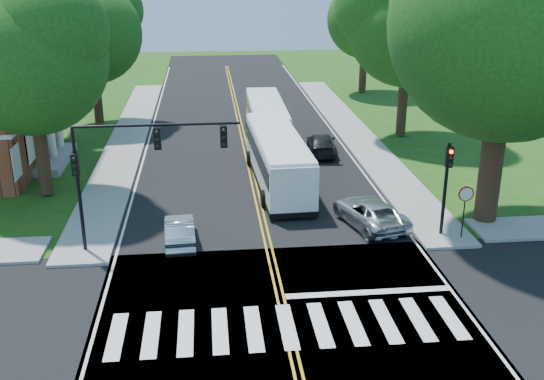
{
  "coord_description": "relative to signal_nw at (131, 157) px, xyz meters",
  "views": [
    {
      "loc": [
        -2.59,
        -19.95,
        12.44
      ],
      "look_at": [
        0.26,
        7.14,
        2.4
      ],
      "focal_mm": 42.0,
      "sensor_mm": 36.0,
      "label": 1
    }
  ],
  "objects": [
    {
      "name": "edge_line_w",
      "position": [
        -0.94,
        15.57,
        -4.36
      ],
      "size": [
        0.12,
        70.0,
        0.01
      ],
      "primitive_type": "cube",
      "color": "silver",
      "rests_on": "road"
    },
    {
      "name": "tree_west_near",
      "position": [
        -5.64,
        7.57,
        3.15
      ],
      "size": [
        8.0,
        8.0,
        11.4
      ],
      "color": "#332014",
      "rests_on": "ground"
    },
    {
      "name": "sidewalk_nw",
      "position": [
        -2.44,
        18.57,
        -4.3
      ],
      "size": [
        2.6,
        40.0,
        0.15
      ],
      "primitive_type": "cube",
      "color": "gray",
      "rests_on": "ground"
    },
    {
      "name": "edge_line_e",
      "position": [
        12.66,
        15.57,
        -4.36
      ],
      "size": [
        0.12,
        70.0,
        0.01
      ],
      "primitive_type": "cube",
      "color": "silver",
      "rests_on": "road"
    },
    {
      "name": "hatchback",
      "position": [
        1.84,
        0.5,
        -3.74
      ],
      "size": [
        1.54,
        3.85,
        1.25
      ],
      "primitive_type": "imported",
      "rotation": [
        0.0,
        0.0,
        3.2
      ],
      "color": "silver",
      "rests_on": "road"
    },
    {
      "name": "suv",
      "position": [
        11.01,
        1.69,
        -3.7
      ],
      "size": [
        3.4,
        5.23,
        1.34
      ],
      "primitive_type": "imported",
      "rotation": [
        0.0,
        0.0,
        3.4
      ],
      "color": "silver",
      "rests_on": "road"
    },
    {
      "name": "stop_bar",
      "position": [
        9.36,
        -4.83,
        -4.36
      ],
      "size": [
        6.6,
        0.4,
        0.01
      ],
      "primitive_type": "cube",
      "color": "silver",
      "rests_on": "road"
    },
    {
      "name": "road",
      "position": [
        5.86,
        11.57,
        -4.37
      ],
      "size": [
        14.0,
        96.0,
        0.01
      ],
      "primitive_type": "cube",
      "color": "black",
      "rests_on": "ground"
    },
    {
      "name": "center_line",
      "position": [
        5.86,
        15.57,
        -4.36
      ],
      "size": [
        0.36,
        70.0,
        0.01
      ],
      "primitive_type": "cube",
      "color": "gold",
      "rests_on": "road"
    },
    {
      "name": "tree_east_mid",
      "position": [
        17.36,
        17.57,
        3.48
      ],
      "size": [
        8.4,
        8.4,
        11.93
      ],
      "color": "#332014",
      "rests_on": "ground"
    },
    {
      "name": "cross_road",
      "position": [
        5.86,
        -6.43,
        -4.37
      ],
      "size": [
        60.0,
        12.0,
        0.01
      ],
      "primitive_type": "cube",
      "color": "black",
      "rests_on": "ground"
    },
    {
      "name": "tree_east_far",
      "position": [
        18.36,
        33.57,
        2.48
      ],
      "size": [
        7.2,
        7.2,
        10.34
      ],
      "color": "#332014",
      "rests_on": "ground"
    },
    {
      "name": "crosswalk",
      "position": [
        5.86,
        -6.93,
        -4.36
      ],
      "size": [
        12.6,
        3.0,
        0.01
      ],
      "primitive_type": "cube",
      "color": "silver",
      "rests_on": "road"
    },
    {
      "name": "bus_follow",
      "position": [
        7.5,
        17.44,
        -2.88
      ],
      "size": [
        2.77,
        10.94,
        2.82
      ],
      "rotation": [
        0.0,
        0.0,
        3.13
      ],
      "color": "white",
      "rests_on": "road"
    },
    {
      "name": "signal_nw",
      "position": [
        0.0,
        0.0,
        0.0
      ],
      "size": [
        7.15,
        0.46,
        5.66
      ],
      "color": "black",
      "rests_on": "ground"
    },
    {
      "name": "sidewalk_ne",
      "position": [
        14.16,
        18.57,
        -4.3
      ],
      "size": [
        2.6,
        40.0,
        0.15
      ],
      "primitive_type": "cube",
      "color": "gray",
      "rests_on": "ground"
    },
    {
      "name": "tree_ne_big",
      "position": [
        16.86,
        1.57,
        5.24
      ],
      "size": [
        10.8,
        10.8,
        14.91
      ],
      "color": "#332014",
      "rests_on": "ground"
    },
    {
      "name": "stop_sign",
      "position": [
        14.86,
        -0.45,
        -2.35
      ],
      "size": [
        0.76,
        0.08,
        2.53
      ],
      "color": "black",
      "rests_on": "ground"
    },
    {
      "name": "ground",
      "position": [
        5.86,
        -6.43,
        -4.38
      ],
      "size": [
        140.0,
        140.0,
        0.0
      ],
      "primitive_type": "plane",
      "color": "#1F4611",
      "rests_on": "ground"
    },
    {
      "name": "signal_ne",
      "position": [
        14.06,
        0.01,
        -1.41
      ],
      "size": [
        0.3,
        0.46,
        4.4
      ],
      "color": "black",
      "rests_on": "ground"
    },
    {
      "name": "bus_lead",
      "position": [
        7.22,
        8.2,
        -2.81
      ],
      "size": [
        3.08,
        11.49,
        2.95
      ],
      "rotation": [
        0.0,
        0.0,
        3.18
      ],
      "color": "white",
      "rests_on": "road"
    },
    {
      "name": "tree_west_far",
      "position": [
        -5.14,
        23.57,
        2.62
      ],
      "size": [
        7.6,
        7.6,
        10.67
      ],
      "color": "#332014",
      "rests_on": "ground"
    },
    {
      "name": "dark_sedan",
      "position": [
        10.82,
        13.89,
        -3.71
      ],
      "size": [
        2.38,
        4.75,
        1.32
      ],
      "primitive_type": "imported",
      "rotation": [
        0.0,
        0.0,
        3.02
      ],
      "color": "black",
      "rests_on": "road"
    }
  ]
}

